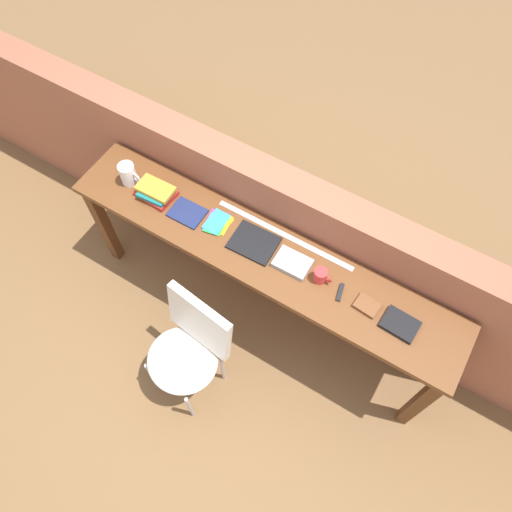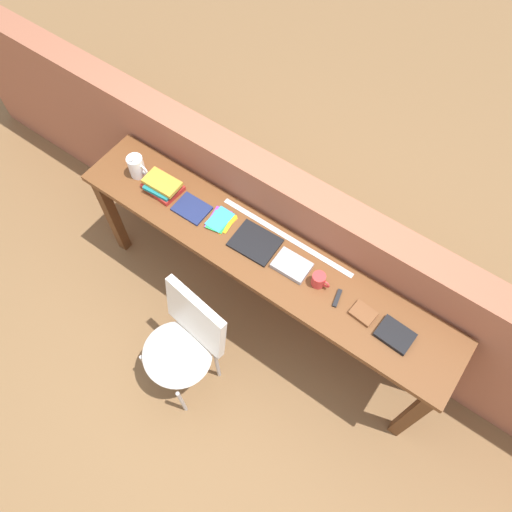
# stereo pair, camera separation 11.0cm
# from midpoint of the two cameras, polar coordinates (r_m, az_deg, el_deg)

# --- Properties ---
(ground_plane) EXTENTS (40.00, 40.00, 0.00)m
(ground_plane) POSITION_cam_midpoint_polar(r_m,az_deg,el_deg) (3.59, -1.48, -9.97)
(ground_plane) COLOR brown
(brick_wall_back) EXTENTS (6.00, 0.20, 1.16)m
(brick_wall_back) POSITION_cam_midpoint_polar(r_m,az_deg,el_deg) (3.30, 4.92, 2.02)
(brick_wall_back) COLOR #9E5B42
(brick_wall_back) RESTS_ON ground
(sideboard) EXTENTS (2.50, 0.44, 0.88)m
(sideboard) POSITION_cam_midpoint_polar(r_m,az_deg,el_deg) (3.01, 1.60, -0.86)
(sideboard) COLOR brown
(sideboard) RESTS_ON ground
(chair_white_moulded) EXTENTS (0.49, 0.50, 0.89)m
(chair_white_moulded) POSITION_cam_midpoint_polar(r_m,az_deg,el_deg) (3.06, -7.22, -9.77)
(chair_white_moulded) COLOR silver
(chair_white_moulded) RESTS_ON ground
(pitcher_white) EXTENTS (0.14, 0.10, 0.18)m
(pitcher_white) POSITION_cam_midpoint_polar(r_m,az_deg,el_deg) (3.22, -12.53, 9.94)
(pitcher_white) COLOR white
(pitcher_white) RESTS_ON sideboard
(book_stack_leftmost) EXTENTS (0.24, 0.19, 0.08)m
(book_stack_leftmost) POSITION_cam_midpoint_polar(r_m,az_deg,el_deg) (3.15, -9.64, 7.92)
(book_stack_leftmost) COLOR red
(book_stack_leftmost) RESTS_ON sideboard
(magazine_cycling) EXTENTS (0.21, 0.16, 0.02)m
(magazine_cycling) POSITION_cam_midpoint_polar(r_m,az_deg,el_deg) (3.06, -6.33, 5.38)
(magazine_cycling) COLOR navy
(magazine_cycling) RESTS_ON sideboard
(pamphlet_pile_colourful) EXTENTS (0.16, 0.19, 0.01)m
(pamphlet_pile_colourful) POSITION_cam_midpoint_polar(r_m,az_deg,el_deg) (3.00, -3.04, 4.06)
(pamphlet_pile_colourful) COLOR orange
(pamphlet_pile_colourful) RESTS_ON sideboard
(book_open_centre) EXTENTS (0.27, 0.22, 0.02)m
(book_open_centre) POSITION_cam_midpoint_polar(r_m,az_deg,el_deg) (2.91, 0.98, 1.51)
(book_open_centre) COLOR black
(book_open_centre) RESTS_ON sideboard
(book_grey_hardcover) EXTENTS (0.21, 0.15, 0.03)m
(book_grey_hardcover) POSITION_cam_midpoint_polar(r_m,az_deg,el_deg) (2.84, 5.22, -1.12)
(book_grey_hardcover) COLOR #9E9EA3
(book_grey_hardcover) RESTS_ON sideboard
(mug) EXTENTS (0.11, 0.08, 0.09)m
(mug) POSITION_cam_midpoint_polar(r_m,az_deg,el_deg) (2.78, 8.32, -2.78)
(mug) COLOR red
(mug) RESTS_ON sideboard
(multitool_folded) EXTENTS (0.05, 0.11, 0.02)m
(multitool_folded) POSITION_cam_midpoint_polar(r_m,az_deg,el_deg) (2.79, 10.40, -4.80)
(multitool_folded) COLOR black
(multitool_folded) RESTS_ON sideboard
(leather_journal_brown) EXTENTS (0.14, 0.11, 0.02)m
(leather_journal_brown) POSITION_cam_midpoint_polar(r_m,az_deg,el_deg) (2.78, 13.26, -6.43)
(leather_journal_brown) COLOR brown
(leather_journal_brown) RESTS_ON sideboard
(book_repair_rightmost) EXTENTS (0.20, 0.15, 0.03)m
(book_repair_rightmost) POSITION_cam_midpoint_polar(r_m,az_deg,el_deg) (2.77, 16.72, -8.66)
(book_repair_rightmost) COLOR black
(book_repair_rightmost) RESTS_ON sideboard
(ruler_metal_back_edge) EXTENTS (0.90, 0.03, 0.00)m
(ruler_metal_back_edge) POSITION_cam_midpoint_polar(r_m,az_deg,el_deg) (2.95, 4.55, 2.20)
(ruler_metal_back_edge) COLOR silver
(ruler_metal_back_edge) RESTS_ON sideboard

